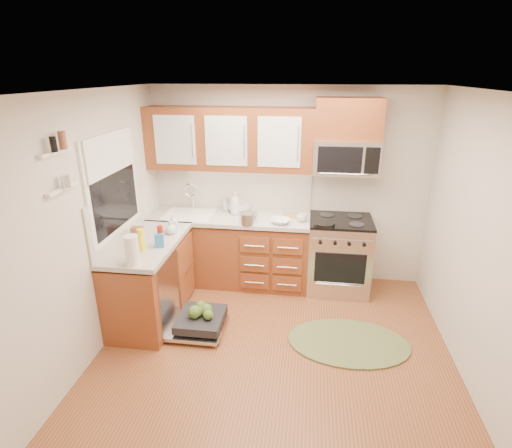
# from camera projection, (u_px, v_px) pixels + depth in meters

# --- Properties ---
(floor) EXTENTS (3.50, 3.50, 0.00)m
(floor) POSITION_uv_depth(u_px,v_px,m) (274.00, 355.00, 3.97)
(floor) COLOR brown
(floor) RESTS_ON ground
(ceiling) EXTENTS (3.50, 3.50, 0.00)m
(ceiling) POSITION_uv_depth(u_px,v_px,m) (279.00, 91.00, 3.08)
(ceiling) COLOR white
(ceiling) RESTS_ON ground
(wall_back) EXTENTS (3.50, 0.04, 2.50)m
(wall_back) POSITION_uv_depth(u_px,v_px,m) (288.00, 187.00, 5.14)
(wall_back) COLOR beige
(wall_back) RESTS_ON ground
(wall_front) EXTENTS (3.50, 0.04, 2.50)m
(wall_front) POSITION_uv_depth(u_px,v_px,m) (243.00, 383.00, 1.91)
(wall_front) COLOR beige
(wall_front) RESTS_ON ground
(wall_left) EXTENTS (0.04, 3.50, 2.50)m
(wall_left) POSITION_uv_depth(u_px,v_px,m) (91.00, 230.00, 3.75)
(wall_left) COLOR beige
(wall_left) RESTS_ON ground
(wall_right) EXTENTS (0.04, 3.50, 2.50)m
(wall_right) POSITION_uv_depth(u_px,v_px,m) (486.00, 251.00, 3.30)
(wall_right) COLOR beige
(wall_right) RESTS_ON ground
(base_cabinet_back) EXTENTS (2.05, 0.60, 0.85)m
(base_cabinet_back) POSITION_uv_depth(u_px,v_px,m) (230.00, 251.00, 5.26)
(base_cabinet_back) COLOR brown
(base_cabinet_back) RESTS_ON ground
(base_cabinet_left) EXTENTS (0.60, 1.25, 0.85)m
(base_cabinet_left) POSITION_uv_depth(u_px,v_px,m) (151.00, 282.00, 4.49)
(base_cabinet_left) COLOR brown
(base_cabinet_left) RESTS_ON ground
(countertop_back) EXTENTS (2.07, 0.64, 0.05)m
(countertop_back) POSITION_uv_depth(u_px,v_px,m) (229.00, 218.00, 5.08)
(countertop_back) COLOR #B9B5AA
(countertop_back) RESTS_ON base_cabinet_back
(countertop_left) EXTENTS (0.64, 1.27, 0.05)m
(countertop_left) POSITION_uv_depth(u_px,v_px,m) (147.00, 243.00, 4.32)
(countertop_left) COLOR #B9B5AA
(countertop_left) RESTS_ON base_cabinet_left
(backsplash_back) EXTENTS (2.05, 0.02, 0.57)m
(backsplash_back) POSITION_uv_depth(u_px,v_px,m) (233.00, 188.00, 5.24)
(backsplash_back) COLOR beige
(backsplash_back) RESTS_ON ground
(backsplash_left) EXTENTS (0.02, 1.25, 0.57)m
(backsplash_left) POSITION_uv_depth(u_px,v_px,m) (118.00, 215.00, 4.25)
(backsplash_left) COLOR beige
(backsplash_left) RESTS_ON ground
(upper_cabinets) EXTENTS (2.05, 0.35, 0.75)m
(upper_cabinets) POSITION_uv_depth(u_px,v_px,m) (229.00, 139.00, 4.85)
(upper_cabinets) COLOR brown
(upper_cabinets) RESTS_ON ground
(cabinet_over_mw) EXTENTS (0.76, 0.35, 0.47)m
(cabinet_over_mw) POSITION_uv_depth(u_px,v_px,m) (349.00, 119.00, 4.58)
(cabinet_over_mw) COLOR brown
(cabinet_over_mw) RESTS_ON ground
(range) EXTENTS (0.76, 0.64, 0.95)m
(range) POSITION_uv_depth(u_px,v_px,m) (339.00, 255.00, 5.04)
(range) COLOR silver
(range) RESTS_ON ground
(microwave) EXTENTS (0.76, 0.38, 0.40)m
(microwave) POSITION_uv_depth(u_px,v_px,m) (346.00, 157.00, 4.71)
(microwave) COLOR silver
(microwave) RESTS_ON ground
(sink) EXTENTS (0.62, 0.50, 0.26)m
(sink) POSITION_uv_depth(u_px,v_px,m) (189.00, 224.00, 5.16)
(sink) COLOR white
(sink) RESTS_ON ground
(dishwasher) EXTENTS (0.70, 0.60, 0.20)m
(dishwasher) POSITION_uv_depth(u_px,v_px,m) (198.00, 322.00, 4.33)
(dishwasher) COLOR silver
(dishwasher) RESTS_ON ground
(window) EXTENTS (0.03, 1.05, 1.05)m
(window) POSITION_uv_depth(u_px,v_px,m) (113.00, 185.00, 4.10)
(window) COLOR white
(window) RESTS_ON ground
(window_blind) EXTENTS (0.02, 0.96, 0.40)m
(window_blind) POSITION_uv_depth(u_px,v_px,m) (111.00, 153.00, 3.98)
(window_blind) COLOR white
(window_blind) RESTS_ON ground
(shelf_upper) EXTENTS (0.04, 0.40, 0.03)m
(shelf_upper) POSITION_uv_depth(u_px,v_px,m) (56.00, 152.00, 3.13)
(shelf_upper) COLOR white
(shelf_upper) RESTS_ON ground
(shelf_lower) EXTENTS (0.04, 0.40, 0.03)m
(shelf_lower) POSITION_uv_depth(u_px,v_px,m) (63.00, 189.00, 3.24)
(shelf_lower) COLOR white
(shelf_lower) RESTS_ON ground
(rug) EXTENTS (1.37, 1.01, 0.02)m
(rug) POSITION_uv_depth(u_px,v_px,m) (348.00, 342.00, 4.14)
(rug) COLOR #5D6A3C
(rug) RESTS_ON ground
(skillet) EXTENTS (0.25, 0.25, 0.05)m
(skillet) POSITION_uv_depth(u_px,v_px,m) (324.00, 224.00, 4.66)
(skillet) COLOR black
(skillet) RESTS_ON range
(stock_pot) EXTENTS (0.29, 0.29, 0.13)m
(stock_pot) POSITION_uv_depth(u_px,v_px,m) (248.00, 218.00, 4.80)
(stock_pot) COLOR silver
(stock_pot) RESTS_ON countertop_back
(cutting_board) EXTENTS (0.28, 0.21, 0.02)m
(cutting_board) POSITION_uv_depth(u_px,v_px,m) (293.00, 215.00, 5.06)
(cutting_board) COLOR tan
(cutting_board) RESTS_ON countertop_back
(canister) EXTENTS (0.13, 0.13, 0.18)m
(canister) POSITION_uv_depth(u_px,v_px,m) (227.00, 204.00, 5.22)
(canister) COLOR silver
(canister) RESTS_ON countertop_back
(paper_towel_roll) EXTENTS (0.15, 0.15, 0.29)m
(paper_towel_roll) POSITION_uv_depth(u_px,v_px,m) (132.00, 250.00, 3.74)
(paper_towel_roll) COLOR white
(paper_towel_roll) RESTS_ON countertop_left
(mustard_bottle) EXTENTS (0.09, 0.09, 0.23)m
(mustard_bottle) POSITION_uv_depth(u_px,v_px,m) (141.00, 240.00, 4.06)
(mustard_bottle) COLOR #F7F51B
(mustard_bottle) RESTS_ON countertop_left
(red_bottle) EXTENTS (0.08, 0.08, 0.22)m
(red_bottle) POSITION_uv_depth(u_px,v_px,m) (161.00, 236.00, 4.18)
(red_bottle) COLOR #A31D0D
(red_bottle) RESTS_ON countertop_left
(wooden_box) EXTENTS (0.13, 0.09, 0.12)m
(wooden_box) POSITION_uv_depth(u_px,v_px,m) (137.00, 233.00, 4.38)
(wooden_box) COLOR brown
(wooden_box) RESTS_ON countertop_left
(blue_carton) EXTENTS (0.10, 0.08, 0.15)m
(blue_carton) POSITION_uv_depth(u_px,v_px,m) (159.00, 241.00, 4.14)
(blue_carton) COLOR #266CB2
(blue_carton) RESTS_ON countertop_left
(bowl_a) EXTENTS (0.27, 0.27, 0.06)m
(bowl_a) POSITION_uv_depth(u_px,v_px,m) (281.00, 221.00, 4.81)
(bowl_a) COLOR #999999
(bowl_a) RESTS_ON countertop_back
(bowl_b) EXTENTS (0.31, 0.31, 0.09)m
(bowl_b) POSITION_uv_depth(u_px,v_px,m) (239.00, 209.00, 5.19)
(bowl_b) COLOR #999999
(bowl_b) RESTS_ON countertop_back
(cup) EXTENTS (0.14, 0.14, 0.10)m
(cup) POSITION_uv_depth(u_px,v_px,m) (302.00, 218.00, 4.86)
(cup) COLOR #999999
(cup) RESTS_ON countertop_back
(soap_bottle_a) EXTENTS (0.13, 0.14, 0.30)m
(soap_bottle_a) POSITION_uv_depth(u_px,v_px,m) (235.00, 203.00, 5.07)
(soap_bottle_a) COLOR #999999
(soap_bottle_a) RESTS_ON countertop_back
(soap_bottle_b) EXTENTS (0.11, 0.11, 0.21)m
(soap_bottle_b) POSITION_uv_depth(u_px,v_px,m) (173.00, 223.00, 4.54)
(soap_bottle_b) COLOR #999999
(soap_bottle_b) RESTS_ON countertop_left
(soap_bottle_c) EXTENTS (0.15, 0.15, 0.16)m
(soap_bottle_c) POSITION_uv_depth(u_px,v_px,m) (171.00, 228.00, 4.48)
(soap_bottle_c) COLOR #999999
(soap_bottle_c) RESTS_ON countertop_left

